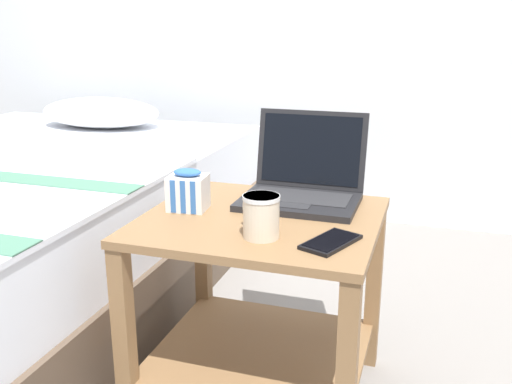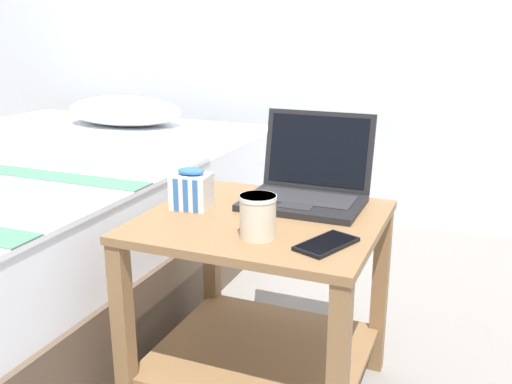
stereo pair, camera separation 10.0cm
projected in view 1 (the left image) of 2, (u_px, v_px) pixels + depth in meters
The scene contains 5 objects.
bedside_table at pixel (261, 283), 1.55m from camera, with size 0.61×0.56×0.54m.
laptop at pixel (303, 184), 1.62m from camera, with size 0.32×0.28×0.24m.
mug_front_left at pixel (260, 214), 1.34m from camera, with size 0.11×0.11×0.10m.
snack_bag at pixel (188, 191), 1.54m from camera, with size 0.11×0.10×0.11m.
cell_phone at pixel (331, 242), 1.31m from camera, with size 0.13×0.17×0.01m.
Camera 1 is at (0.42, -1.35, 1.03)m, focal length 40.00 mm.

